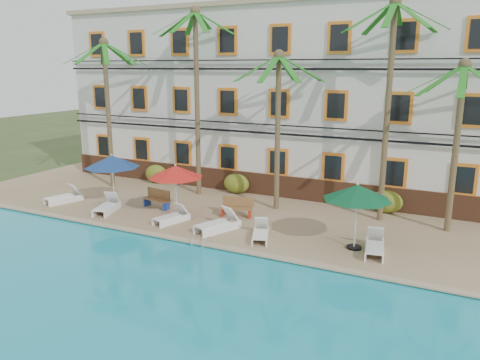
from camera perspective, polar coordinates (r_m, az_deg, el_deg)
The scene contains 25 objects.
ground at distance 20.32m, azimuth -6.80°, elevation -6.94°, with size 100.00×100.00×0.00m, color #384C23.
pool_deck at distance 24.39m, azimuth -0.42°, elevation -3.00°, with size 30.00×12.00×0.25m, color tan.
swimming_pool at distance 15.43m, azimuth -21.52°, elevation -14.41°, with size 26.00×12.00×0.20m, color #18A1B8.
pool_coping at distance 19.52m, azimuth -8.27°, elevation -6.98°, with size 30.00×0.35×0.06m, color tan.
hotel_building at distance 27.97m, azimuth 4.21°, elevation 10.05°, with size 25.40×6.44×10.22m.
palm_a at distance 27.75m, azimuth -15.91°, elevation 10.09°, with size 4.41×4.41×8.43m.
palm_b at distance 25.15m, azimuth -5.31°, elevation 12.07°, with size 4.41×4.41×9.87m.
palm_c at distance 22.38m, azimuth 4.66°, elevation 8.66°, with size 4.41×4.41×7.64m.
palm_d at distance 21.49m, azimuth 17.75°, elevation 11.05°, with size 4.41×4.41×9.74m.
palm_e at distance 21.11m, azimuth 25.11°, elevation 6.44°, with size 4.41×4.41×7.20m.
shrub_left at distance 28.71m, azimuth -10.14°, elevation 0.73°, with size 1.50×0.90×1.10m, color #225E1B.
shrub_mid at distance 25.94m, azimuth -0.44°, elevation -0.43°, with size 1.50×0.90×1.10m, color #225E1B.
shrub_right at distance 23.57m, azimuth 17.45°, elevation -2.53°, with size 1.50×0.90×1.10m, color #225E1B.
umbrella_blue at distance 23.93m, azimuth -15.33°, elevation 2.17°, with size 2.69×2.69×2.69m.
umbrella_red at distance 21.62m, azimuth -7.86°, elevation 0.98°, with size 2.54×2.54×2.54m.
umbrella_green at distance 18.17m, azimuth 14.11°, elevation -1.51°, with size 2.62×2.62×2.62m.
lounger_a at distance 25.96m, azimuth -20.63°, elevation -1.92°, with size 1.22×1.98×0.88m.
lounger_b at distance 23.57m, azimuth -15.90°, elevation -3.07°, with size 1.21×2.03×0.90m.
lounger_c at distance 21.42m, azimuth -8.29°, elevation -4.43°, with size 1.11×1.85×0.82m.
lounger_d at distance 20.15m, azimuth -2.66°, elevation -5.32°, with size 1.51×2.19×0.98m.
lounger_e at distance 19.20m, azimuth 2.52°, elevation -6.47°, with size 1.16×1.81×0.81m.
lounger_f at distance 18.51m, azimuth 16.09°, elevation -7.70°, with size 0.99×1.99×0.90m.
bench_left at distance 23.69m, azimuth -10.03°, elevation -2.22°, with size 1.55×0.69×0.93m.
bench_right at distance 21.96m, azimuth -0.43°, elevation -3.28°, with size 1.57×0.82×0.93m.
pool_ladder at distance 18.70m, azimuth -4.65°, elevation -7.92°, with size 0.54×0.74×0.74m.
Camera 1 is at (10.48, -15.89, 7.11)m, focal length 35.00 mm.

